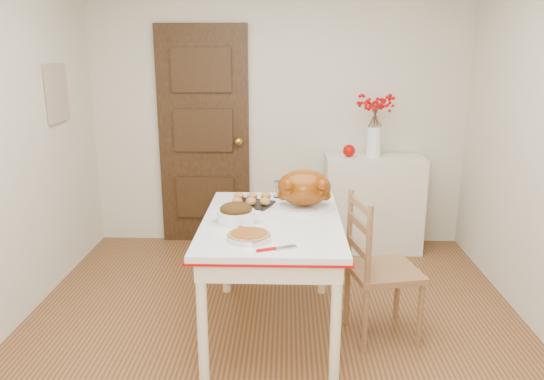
{
  "coord_description": "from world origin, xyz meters",
  "views": [
    {
      "loc": [
        0.08,
        -2.96,
        1.84
      ],
      "look_at": [
        -0.01,
        0.3,
        0.97
      ],
      "focal_mm": 34.95,
      "sensor_mm": 36.0,
      "label": 1
    }
  ],
  "objects_px": {
    "kitchen_table": "(272,276)",
    "sideboard": "(373,204)",
    "pumpkin_pie": "(249,235)",
    "chair_oak": "(384,268)",
    "turkey_platter": "(304,190)"
  },
  "relations": [
    {
      "from": "kitchen_table",
      "to": "pumpkin_pie",
      "type": "xyz_separation_m",
      "value": [
        -0.12,
        -0.37,
        0.42
      ]
    },
    {
      "from": "sideboard",
      "to": "turkey_platter",
      "type": "height_order",
      "value": "turkey_platter"
    },
    {
      "from": "kitchen_table",
      "to": "sideboard",
      "type": "bearing_deg",
      "value": 59.7
    },
    {
      "from": "chair_oak",
      "to": "turkey_platter",
      "type": "height_order",
      "value": "turkey_platter"
    },
    {
      "from": "sideboard",
      "to": "pumpkin_pie",
      "type": "relative_size",
      "value": 3.55
    },
    {
      "from": "chair_oak",
      "to": "sideboard",
      "type": "bearing_deg",
      "value": -17.83
    },
    {
      "from": "sideboard",
      "to": "pumpkin_pie",
      "type": "bearing_deg",
      "value": -118.1
    },
    {
      "from": "chair_oak",
      "to": "pumpkin_pie",
      "type": "relative_size",
      "value": 3.83
    },
    {
      "from": "chair_oak",
      "to": "pumpkin_pie",
      "type": "height_order",
      "value": "chair_oak"
    },
    {
      "from": "turkey_platter",
      "to": "pumpkin_pie",
      "type": "height_order",
      "value": "turkey_platter"
    },
    {
      "from": "sideboard",
      "to": "chair_oak",
      "type": "relative_size",
      "value": 0.93
    },
    {
      "from": "kitchen_table",
      "to": "chair_oak",
      "type": "relative_size",
      "value": 1.37
    },
    {
      "from": "kitchen_table",
      "to": "pumpkin_pie",
      "type": "bearing_deg",
      "value": -107.96
    },
    {
      "from": "turkey_platter",
      "to": "sideboard",
      "type": "bearing_deg",
      "value": 68.8
    },
    {
      "from": "turkey_platter",
      "to": "chair_oak",
      "type": "bearing_deg",
      "value": -21.66
    }
  ]
}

